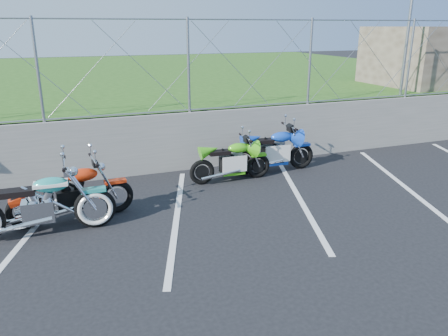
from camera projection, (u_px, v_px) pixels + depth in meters
name	position (u px, v px, depth m)	size (l,w,h in m)	color
ground	(194.00, 242.00, 6.62)	(90.00, 90.00, 0.00)	black
retaining_wall	(146.00, 144.00, 9.53)	(30.00, 0.22, 1.30)	slate
grass_field	(100.00, 87.00, 18.42)	(30.00, 20.00, 1.30)	#254F15
chain_link_fence	(142.00, 67.00, 9.02)	(28.00, 0.03, 2.00)	gray
sign_pole	(407.00, 38.00, 11.64)	(0.08, 0.08, 3.00)	gray
parking_lines	(241.00, 206.00, 7.91)	(18.29, 4.31, 0.01)	silver
cruiser_turquoise	(41.00, 207.00, 6.72)	(2.30, 0.73, 1.14)	black
naked_orange	(74.00, 196.00, 7.24)	(2.05, 0.69, 1.02)	black
sportbike_green	(232.00, 163.00, 9.11)	(1.79, 0.64, 0.92)	black
sportbike_blue	(274.00, 152.00, 9.69)	(1.98, 0.71, 1.03)	black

